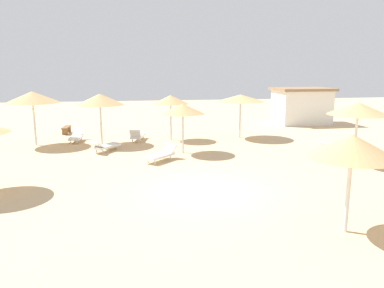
{
  "coord_description": "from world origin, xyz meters",
  "views": [
    {
      "loc": [
        -2.63,
        -12.84,
        4.46
      ],
      "look_at": [
        0.0,
        3.0,
        1.2
      ],
      "focal_mm": 34.97,
      "sensor_mm": 36.0,
      "label": 1
    }
  ],
  "objects_px": {
    "bench_0": "(66,129)",
    "beach_cabana": "(301,106)",
    "parasol_0": "(358,109)",
    "lounger_0": "(334,150)",
    "parasol_6": "(241,98)",
    "lounger_2": "(76,136)",
    "parasol_4": "(171,100)",
    "parasol_5": "(100,100)",
    "lounger_4": "(138,136)",
    "lounger_5": "(105,146)",
    "lounger_1": "(161,154)",
    "parasol_1": "(183,109)",
    "parasol_2": "(32,97)",
    "parasol_8": "(352,146)"
  },
  "relations": [
    {
      "from": "lounger_2",
      "to": "lounger_0",
      "type": "bearing_deg",
      "value": -24.31
    },
    {
      "from": "lounger_2",
      "to": "lounger_5",
      "type": "relative_size",
      "value": 1.01
    },
    {
      "from": "lounger_4",
      "to": "parasol_0",
      "type": "bearing_deg",
      "value": -36.65
    },
    {
      "from": "parasol_0",
      "to": "parasol_4",
      "type": "xyz_separation_m",
      "value": [
        -7.95,
        7.44,
        -0.08
      ]
    },
    {
      "from": "parasol_5",
      "to": "lounger_0",
      "type": "distance_m",
      "value": 13.34
    },
    {
      "from": "lounger_1",
      "to": "lounger_4",
      "type": "distance_m",
      "value": 5.56
    },
    {
      "from": "beach_cabana",
      "to": "parasol_5",
      "type": "bearing_deg",
      "value": -158.52
    },
    {
      "from": "parasol_5",
      "to": "beach_cabana",
      "type": "height_order",
      "value": "parasol_5"
    },
    {
      "from": "parasol_8",
      "to": "parasol_0",
      "type": "bearing_deg",
      "value": 56.06
    },
    {
      "from": "parasol_4",
      "to": "parasol_5",
      "type": "xyz_separation_m",
      "value": [
        -4.24,
        -0.74,
        0.13
      ]
    },
    {
      "from": "bench_0",
      "to": "parasol_0",
      "type": "bearing_deg",
      "value": -36.26
    },
    {
      "from": "lounger_0",
      "to": "lounger_5",
      "type": "xyz_separation_m",
      "value": [
        -11.79,
        2.97,
        -0.01
      ]
    },
    {
      "from": "parasol_6",
      "to": "lounger_0",
      "type": "distance_m",
      "value": 7.09
    },
    {
      "from": "lounger_0",
      "to": "beach_cabana",
      "type": "height_order",
      "value": "beach_cabana"
    },
    {
      "from": "parasol_1",
      "to": "parasol_5",
      "type": "bearing_deg",
      "value": 145.23
    },
    {
      "from": "lounger_0",
      "to": "lounger_1",
      "type": "xyz_separation_m",
      "value": [
        -8.96,
        0.38,
        -0.01
      ]
    },
    {
      "from": "lounger_4",
      "to": "beach_cabana",
      "type": "relative_size",
      "value": 0.43
    },
    {
      "from": "parasol_2",
      "to": "lounger_4",
      "type": "height_order",
      "value": "parasol_2"
    },
    {
      "from": "parasol_4",
      "to": "parasol_8",
      "type": "height_order",
      "value": "parasol_4"
    },
    {
      "from": "lounger_0",
      "to": "lounger_2",
      "type": "bearing_deg",
      "value": 155.69
    },
    {
      "from": "lounger_4",
      "to": "bench_0",
      "type": "bearing_deg",
      "value": 144.57
    },
    {
      "from": "lounger_0",
      "to": "lounger_5",
      "type": "distance_m",
      "value": 12.16
    },
    {
      "from": "parasol_8",
      "to": "lounger_0",
      "type": "xyz_separation_m",
      "value": [
        4.6,
        8.56,
        -2.1
      ]
    },
    {
      "from": "parasol_1",
      "to": "lounger_0",
      "type": "distance_m",
      "value": 8.17
    },
    {
      "from": "lounger_4",
      "to": "lounger_2",
      "type": "bearing_deg",
      "value": 174.36
    },
    {
      "from": "parasol_8",
      "to": "lounger_2",
      "type": "xyz_separation_m",
      "value": [
        -9.15,
        14.77,
        -2.1
      ]
    },
    {
      "from": "parasol_2",
      "to": "lounger_1",
      "type": "bearing_deg",
      "value": -35.94
    },
    {
      "from": "parasol_1",
      "to": "parasol_8",
      "type": "bearing_deg",
      "value": -73.77
    },
    {
      "from": "parasol_2",
      "to": "parasol_0",
      "type": "bearing_deg",
      "value": -23.87
    },
    {
      "from": "lounger_0",
      "to": "bench_0",
      "type": "xyz_separation_m",
      "value": [
        -14.81,
        9.27,
        0.02
      ]
    },
    {
      "from": "parasol_1",
      "to": "lounger_4",
      "type": "xyz_separation_m",
      "value": [
        -2.33,
        3.87,
        -2.03
      ]
    },
    {
      "from": "lounger_1",
      "to": "lounger_4",
      "type": "height_order",
      "value": "lounger_4"
    },
    {
      "from": "parasol_5",
      "to": "lounger_0",
      "type": "bearing_deg",
      "value": -22.68
    },
    {
      "from": "lounger_1",
      "to": "parasol_1",
      "type": "bearing_deg",
      "value": 50.89
    },
    {
      "from": "lounger_2",
      "to": "lounger_4",
      "type": "height_order",
      "value": "lounger_4"
    },
    {
      "from": "parasol_6",
      "to": "lounger_2",
      "type": "height_order",
      "value": "parasol_6"
    },
    {
      "from": "lounger_1",
      "to": "lounger_5",
      "type": "xyz_separation_m",
      "value": [
        -2.84,
        2.59,
        -0.0
      ]
    },
    {
      "from": "parasol_0",
      "to": "lounger_0",
      "type": "height_order",
      "value": "parasol_0"
    },
    {
      "from": "parasol_2",
      "to": "parasol_6",
      "type": "relative_size",
      "value": 1.02
    },
    {
      "from": "lounger_0",
      "to": "lounger_2",
      "type": "height_order",
      "value": "lounger_0"
    },
    {
      "from": "lounger_0",
      "to": "beach_cabana",
      "type": "relative_size",
      "value": 0.44
    },
    {
      "from": "parasol_1",
      "to": "lounger_5",
      "type": "bearing_deg",
      "value": 166.43
    },
    {
      "from": "lounger_5",
      "to": "beach_cabana",
      "type": "xyz_separation_m",
      "value": [
        15.22,
        8.22,
        1.16
      ]
    },
    {
      "from": "parasol_0",
      "to": "lounger_5",
      "type": "height_order",
      "value": "parasol_0"
    },
    {
      "from": "lounger_4",
      "to": "beach_cabana",
      "type": "xyz_separation_m",
      "value": [
        13.42,
        5.34,
        1.15
      ]
    },
    {
      "from": "parasol_6",
      "to": "beach_cabana",
      "type": "xyz_separation_m",
      "value": [
        6.79,
        5.35,
        -1.1
      ]
    },
    {
      "from": "parasol_2",
      "to": "parasol_4",
      "type": "relative_size",
      "value": 1.12
    },
    {
      "from": "parasol_2",
      "to": "lounger_1",
      "type": "distance_m",
      "value": 8.99
    },
    {
      "from": "parasol_0",
      "to": "parasol_5",
      "type": "relative_size",
      "value": 0.97
    },
    {
      "from": "bench_0",
      "to": "beach_cabana",
      "type": "bearing_deg",
      "value": 6.0
    }
  ]
}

